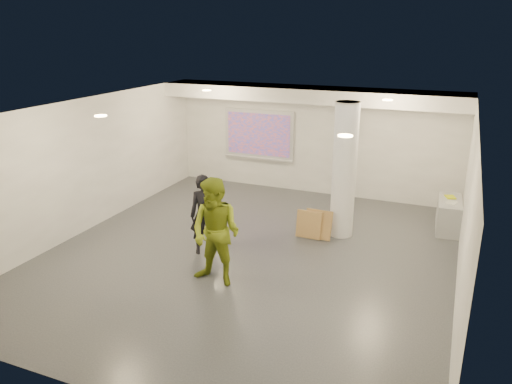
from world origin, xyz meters
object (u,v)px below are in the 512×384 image
at_px(projection_screen, 259,135).
at_px(woman, 205,215).
at_px(credenza, 449,215).
at_px(man, 216,232).
at_px(column, 344,171).

xyz_separation_m(projection_screen, woman, (0.72, -4.66, -0.70)).
bearing_deg(projection_screen, credenza, -14.91).
height_order(projection_screen, credenza, projection_screen).
bearing_deg(woman, man, -84.02).
relative_size(credenza, man, 0.62).
bearing_deg(projection_screen, column, -40.56).
bearing_deg(credenza, man, -134.89).
height_order(column, projection_screen, column).
xyz_separation_m(projection_screen, credenza, (5.32, -1.42, -1.17)).
relative_size(woman, man, 0.84).
relative_size(column, man, 1.51).
bearing_deg(credenza, woman, -148.43).
height_order(credenza, man, man).
height_order(column, man, column).
bearing_deg(column, credenza, 29.11).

